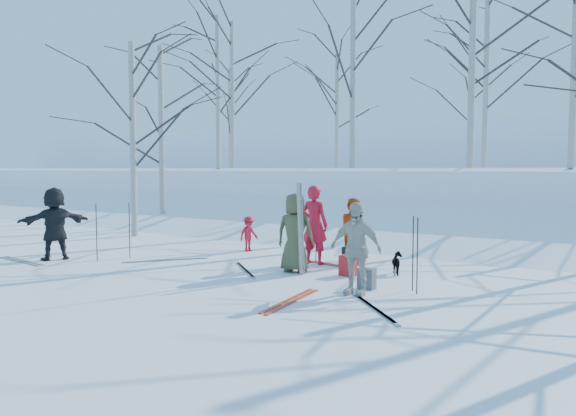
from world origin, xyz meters
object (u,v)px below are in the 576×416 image
Objects in this scene: skier_red_north at (314,225)px; backpack_grey at (367,279)px; skier_red_seated at (249,234)px; dog at (398,263)px; skier_grey_west at (55,224)px; backpack_red at (348,266)px; skier_redor_behind at (354,229)px; skier_olive_center at (295,233)px; backpack_dark at (351,256)px; skier_cream_east at (356,249)px.

skier_red_north is 4.74× the size of backpack_grey.
skier_red_seated reaches higher than dog.
skier_grey_west reaches higher than backpack_red.
skier_grey_west reaches higher than skier_redor_behind.
skier_red_north is at bearing 141.47° from backpack_grey.
skier_olive_center is 0.93× the size of skier_red_north.
backpack_red is 1.11× the size of backpack_grey.
skier_red_north is 1.70m from backpack_red.
dog is 1.64m from backpack_grey.
skier_grey_west is (-5.64, -1.90, 0.03)m from skier_olive_center.
backpack_red reaches higher than backpack_grey.
skier_red_seated is at bearing 165.15° from skier_grey_west.
skier_red_north is 1.08m from backpack_dark.
skier_redor_behind reaches higher than backpack_dark.
skier_red_north reaches higher than backpack_red.
skier_red_north is at bearing 147.93° from backpack_red.
backpack_grey is at bearing -108.28° from skier_red_seated.
dog is (-0.14, 2.16, -0.58)m from skier_cream_east.
skier_cream_east is 3.13m from backpack_dark.
skier_redor_behind is 3.55× the size of backpack_red.
backpack_red is (1.31, -0.82, -0.69)m from skier_red_north.
skier_olive_center is 5.95m from skier_grey_west.
skier_grey_west is at bearing 27.51° from skier_red_north.
skier_red_north is 2.89m from backpack_grey.
dog is at bearing 92.68° from skier_cream_east.
skier_cream_east is (1.74, -3.25, 0.06)m from skier_redor_behind.
backpack_grey is 2.61m from backpack_dark.
skier_olive_center is 3.07× the size of dog.
skier_red_north is at bearing -150.76° from backpack_dark.
skier_cream_east reaches higher than skier_red_seated.
skier_red_north reaches higher than backpack_grey.
skier_redor_behind is at bearing 147.88° from skier_grey_west.
skier_red_seated is 0.53× the size of skier_grey_west.
skier_olive_center is 1.12× the size of skier_redor_behind.
skier_cream_east is at bearing -57.56° from backpack_red.
dog is (2.09, -0.11, -0.67)m from skier_red_north.
dog reaches higher than backpack_red.
dog is at bearing -90.63° from skier_red_seated.
dog is (1.90, 0.97, -0.61)m from skier_olive_center.
skier_red_seated reaches higher than backpack_grey.
skier_olive_center reaches higher than skier_cream_east.
backpack_dark is (0.23, -0.58, -0.54)m from skier_redor_behind.
skier_olive_center is at bearing 98.89° from skier_red_north.
backpack_grey is at bearing 159.84° from skier_redor_behind.
skier_olive_center is 3.22m from skier_red_seated.
backpack_dark is (-1.51, 2.67, -0.61)m from skier_cream_east.
skier_redor_behind is 0.93× the size of skier_cream_east.
backpack_dark is at bearing 118.53° from skier_cream_east.
skier_red_north is at bearing 101.46° from skier_redor_behind.
skier_red_north is 1.11m from skier_redor_behind.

